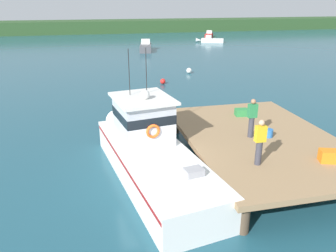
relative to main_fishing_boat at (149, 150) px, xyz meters
name	(u,v)px	position (x,y,z in m)	size (l,w,h in m)	color
ground_plane	(147,174)	(-0.11, -0.09, -1.01)	(200.00, 200.00, 0.00)	#1E4C5B
dock	(260,139)	(4.69, -0.09, 0.07)	(6.00, 9.00, 1.20)	#4C3D2D
main_fishing_boat	(149,150)	(0.00, 0.00, 0.00)	(3.85, 9.97, 4.80)	white
crate_stack_near_edge	(329,156)	(5.90, -2.73, 0.41)	(0.60, 0.44, 0.44)	orange
crate_stack_mid_dock	(241,112)	(5.04, 2.55, 0.36)	(0.60, 0.44, 0.34)	#2D8442
bait_bucket	(269,133)	(4.99, -0.23, 0.36)	(0.32, 0.32, 0.34)	#2866B2
deckhand_by_the_boat	(252,117)	(4.25, -0.04, 1.05)	(0.36, 0.22, 1.63)	#383842
deckhand_further_back	(260,141)	(3.40, -2.35, 1.05)	(0.36, 0.22, 1.63)	#383842
moored_boat_far_right	(146,47)	(5.43, 33.77, -0.50)	(2.27, 5.86, 1.46)	#4C4C51
moored_boat_outer_mooring	(210,40)	(17.05, 40.28, -0.62)	(4.38, 2.58, 1.12)	silver
moored_boat_near_channel	(209,35)	(19.45, 47.67, -0.60)	(2.82, 4.64, 1.19)	red
mooring_buoy_outer	(163,81)	(3.69, 14.60, -0.79)	(0.44, 0.44, 0.44)	red
mooring_buoy_channel_marker	(189,71)	(6.99, 18.18, -0.76)	(0.50, 0.50, 0.50)	silver
far_shoreline	(97,26)	(-0.11, 61.91, 0.19)	(120.00, 8.00, 2.40)	#284723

